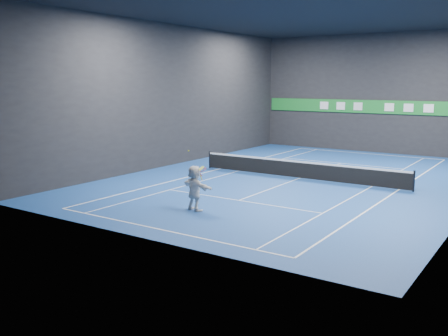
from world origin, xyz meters
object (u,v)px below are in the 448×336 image
Objects in this scene: player at (195,188)px; tennis_net at (299,169)px; tennis_racket at (202,171)px; tennis_ball at (189,151)px.

tennis_net is (0.60, 8.94, -0.42)m from player.
tennis_net is 19.64× the size of tennis_racket.
tennis_ball is at bearing 173.01° from tennis_racket.
tennis_net is 8.97m from tennis_racket.
tennis_net is at bearing -78.20° from player.
tennis_racket reaches higher than tennis_net.
tennis_racket is (0.79, -0.10, -0.77)m from tennis_ball.
tennis_net is at bearing 88.56° from tennis_racket.
player is at bearing -93.86° from tennis_net.
tennis_racket is (-0.22, -8.89, 1.19)m from tennis_net.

